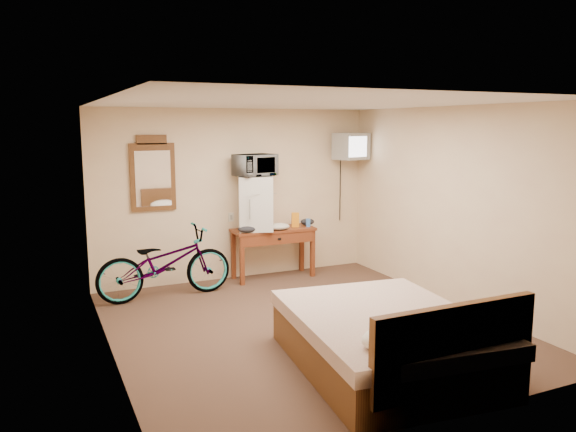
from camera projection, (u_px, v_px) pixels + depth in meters
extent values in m
plane|color=#493024|center=(304.00, 326.00, 6.40)|extent=(4.60, 4.60, 0.00)
plane|color=silver|center=(306.00, 103.00, 6.00)|extent=(4.60, 4.60, 0.00)
cube|color=beige|center=(236.00, 195.00, 8.26)|extent=(4.20, 0.04, 2.50)
cube|color=beige|center=(444.00, 264.00, 4.14)|extent=(4.20, 0.04, 2.50)
cube|color=beige|center=(107.00, 233.00, 5.33)|extent=(0.04, 4.60, 2.50)
cube|color=beige|center=(454.00, 206.00, 7.07)|extent=(0.04, 4.60, 2.50)
cube|color=silver|center=(231.00, 217.00, 8.27)|extent=(0.08, 0.01, 0.13)
cube|color=brown|center=(273.00, 230.00, 8.31)|extent=(1.23, 0.49, 0.04)
cube|color=brown|center=(242.00, 261.00, 7.98)|extent=(0.06, 0.06, 0.71)
cube|color=brown|center=(312.00, 253.00, 8.44)|extent=(0.06, 0.06, 0.71)
cube|color=brown|center=(233.00, 255.00, 8.31)|extent=(0.06, 0.06, 0.71)
cube|color=brown|center=(302.00, 248.00, 8.77)|extent=(0.06, 0.06, 0.71)
cube|color=brown|center=(279.00, 239.00, 8.15)|extent=(1.11, 0.06, 0.16)
cube|color=black|center=(279.00, 239.00, 8.13)|extent=(0.05, 0.02, 0.03)
cube|color=silver|center=(255.00, 203.00, 8.12)|extent=(0.60, 0.58, 0.79)
cube|color=#959591|center=(261.00, 194.00, 7.89)|extent=(0.48, 0.01, 0.00)
cylinder|color=#959591|center=(250.00, 209.00, 7.85)|extent=(0.02, 0.02, 0.28)
imported|color=silver|center=(255.00, 165.00, 8.04)|extent=(0.65, 0.52, 0.31)
cube|color=orange|center=(295.00, 220.00, 8.41)|extent=(0.12, 0.09, 0.22)
cylinder|color=#3E79D5|center=(308.00, 223.00, 8.44)|extent=(0.07, 0.07, 0.12)
ellipsoid|color=silver|center=(279.00, 226.00, 8.19)|extent=(0.31, 0.24, 0.10)
ellipsoid|color=black|center=(247.00, 229.00, 7.98)|extent=(0.27, 0.20, 0.10)
ellipsoid|color=black|center=(307.00, 222.00, 8.59)|extent=(0.22, 0.18, 0.10)
cube|color=black|center=(342.00, 152.00, 8.89)|extent=(0.14, 0.02, 0.14)
cylinder|color=black|center=(344.00, 152.00, 8.85)|extent=(0.05, 0.30, 0.05)
cube|color=#959591|center=(351.00, 146.00, 8.64)|extent=(0.55, 0.50, 0.41)
cube|color=white|center=(358.00, 147.00, 8.46)|extent=(0.38, 0.11, 0.31)
cube|color=black|center=(345.00, 146.00, 8.82)|extent=(0.28, 0.09, 0.25)
cube|color=brown|center=(153.00, 177.00, 7.69)|extent=(0.61, 0.04, 0.93)
cube|color=brown|center=(151.00, 140.00, 7.61)|extent=(0.41, 0.04, 0.13)
cube|color=white|center=(153.00, 179.00, 7.68)|extent=(0.48, 0.01, 0.76)
imported|color=black|center=(165.00, 263.00, 7.37)|extent=(1.81, 0.71, 0.94)
cube|color=brown|center=(384.00, 347.00, 5.28)|extent=(1.78, 2.23, 0.40)
cube|color=beige|center=(385.00, 321.00, 5.24)|extent=(1.82, 2.28, 0.14)
cube|color=brown|center=(456.00, 348.00, 4.36)|extent=(1.55, 0.08, 0.70)
ellipsoid|color=white|center=(394.00, 338.00, 4.49)|extent=(0.57, 0.35, 0.20)
ellipsoid|color=white|center=(464.00, 324.00, 4.79)|extent=(0.57, 0.35, 0.20)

